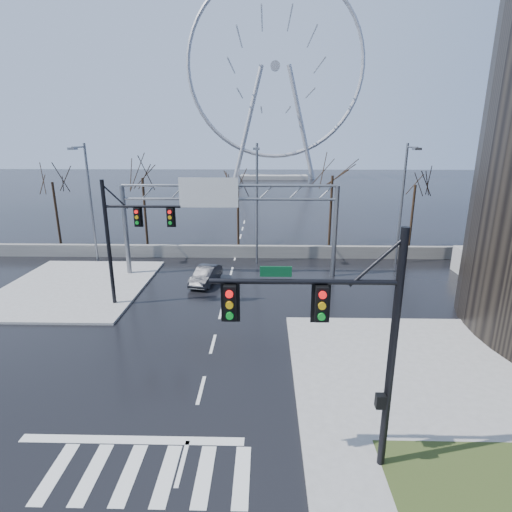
{
  "coord_description": "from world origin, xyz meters",
  "views": [
    {
      "loc": [
        2.68,
        -14.67,
        10.28
      ],
      "look_at": [
        2.19,
        6.76,
        4.0
      ],
      "focal_mm": 28.0,
      "sensor_mm": 36.0,
      "label": 1
    }
  ],
  "objects_px": {
    "sign_gantry": "(224,210)",
    "ferris_wheel": "(275,74)",
    "signal_mast_near": "(348,332)",
    "signal_mast_far": "(125,232)",
    "car": "(206,275)"
  },
  "relations": [
    {
      "from": "sign_gantry",
      "to": "ferris_wheel",
      "type": "xyz_separation_m",
      "value": [
        5.38,
        80.04,
        20.95
      ]
    },
    {
      "from": "signal_mast_near",
      "to": "ferris_wheel",
      "type": "distance_m",
      "value": 101.29
    },
    {
      "from": "ferris_wheel",
      "to": "signal_mast_far",
      "type": "bearing_deg",
      "value": -97.2
    },
    {
      "from": "car",
      "to": "signal_mast_far",
      "type": "bearing_deg",
      "value": -122.66
    },
    {
      "from": "sign_gantry",
      "to": "ferris_wheel",
      "type": "height_order",
      "value": "ferris_wheel"
    },
    {
      "from": "signal_mast_near",
      "to": "signal_mast_far",
      "type": "xyz_separation_m",
      "value": [
        -11.01,
        13.0,
        -0.04
      ]
    },
    {
      "from": "signal_mast_far",
      "to": "signal_mast_near",
      "type": "bearing_deg",
      "value": -49.74
    },
    {
      "from": "signal_mast_far",
      "to": "car",
      "type": "height_order",
      "value": "signal_mast_far"
    },
    {
      "from": "signal_mast_near",
      "to": "sign_gantry",
      "type": "height_order",
      "value": "signal_mast_near"
    },
    {
      "from": "signal_mast_far",
      "to": "ferris_wheel",
      "type": "distance_m",
      "value": 89.3
    },
    {
      "from": "ferris_wheel",
      "to": "sign_gantry",
      "type": "bearing_deg",
      "value": -93.84
    },
    {
      "from": "signal_mast_far",
      "to": "car",
      "type": "distance_m",
      "value": 7.24
    },
    {
      "from": "signal_mast_far",
      "to": "ferris_wheel",
      "type": "height_order",
      "value": "ferris_wheel"
    },
    {
      "from": "ferris_wheel",
      "to": "signal_mast_near",
      "type": "bearing_deg",
      "value": -89.92
    },
    {
      "from": "signal_mast_near",
      "to": "signal_mast_far",
      "type": "relative_size",
      "value": 1.0
    }
  ]
}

